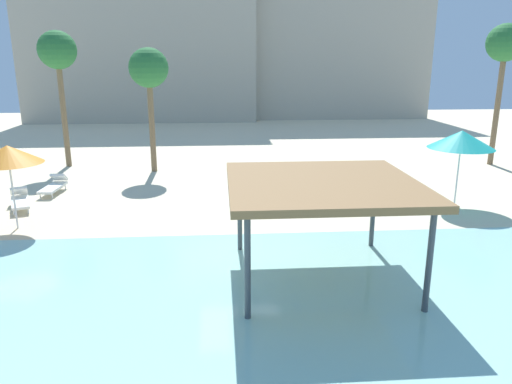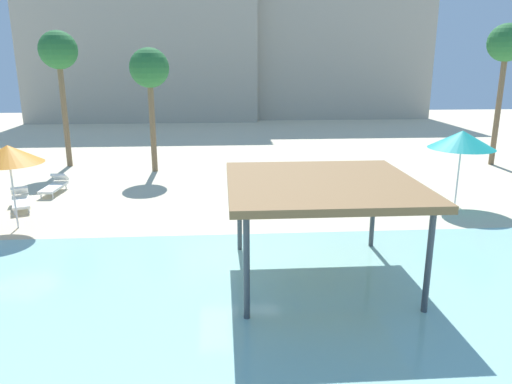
% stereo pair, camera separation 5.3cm
% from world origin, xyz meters
% --- Properties ---
extents(ground_plane, '(80.00, 80.00, 0.00)m').
position_xyz_m(ground_plane, '(0.00, 0.00, 0.00)').
color(ground_plane, beige).
extents(lagoon_water, '(44.00, 13.50, 0.04)m').
position_xyz_m(lagoon_water, '(0.00, -5.25, 0.02)').
color(lagoon_water, '#99D1C6').
rests_on(lagoon_water, ground).
extents(shade_pavilion, '(4.66, 4.66, 2.59)m').
position_xyz_m(shade_pavilion, '(1.96, -1.74, 2.44)').
color(shade_pavilion, '#42474C').
rests_on(shade_pavilion, ground).
extents(beach_umbrella_teal_2, '(2.44, 2.44, 2.91)m').
position_xyz_m(beach_umbrella_teal_2, '(8.47, 4.22, 2.57)').
color(beach_umbrella_teal_2, silver).
rests_on(beach_umbrella_teal_2, ground).
extents(beach_umbrella_orange_3, '(2.16, 2.16, 2.81)m').
position_xyz_m(beach_umbrella_orange_3, '(-7.37, 2.75, 2.51)').
color(beach_umbrella_orange_3, silver).
rests_on(beach_umbrella_orange_3, ground).
extents(lounge_chair_0, '(1.27, 1.98, 0.74)m').
position_xyz_m(lounge_chair_0, '(-8.17, 5.09, 0.33)').
color(lounge_chair_0, white).
rests_on(lounge_chair_0, ground).
extents(lounge_chair_2, '(0.73, 1.93, 0.74)m').
position_xyz_m(lounge_chair_2, '(-7.58, 7.23, 0.33)').
color(lounge_chair_2, white).
rests_on(lounge_chair_2, ground).
extents(palm_tree_1, '(1.90, 1.90, 7.24)m').
position_xyz_m(palm_tree_1, '(13.97, 11.44, 6.08)').
color(palm_tree_1, brown).
rests_on(palm_tree_1, ground).
extents(palm_tree_2, '(1.90, 1.90, 6.87)m').
position_xyz_m(palm_tree_2, '(-8.56, 12.62, 5.73)').
color(palm_tree_2, brown).
rests_on(palm_tree_2, ground).
extents(palm_tree_3, '(1.90, 1.90, 6.03)m').
position_xyz_m(palm_tree_3, '(-3.90, 11.08, 4.94)').
color(palm_tree_3, brown).
rests_on(palm_tree_3, ground).
extents(hotel_block_0, '(20.42, 8.89, 15.45)m').
position_xyz_m(hotel_block_0, '(-7.49, 34.69, 7.72)').
color(hotel_block_0, '#B2A893').
rests_on(hotel_block_0, ground).
extents(hotel_block_1, '(18.08, 8.48, 14.39)m').
position_xyz_m(hotel_block_1, '(10.08, 35.90, 7.20)').
color(hotel_block_1, '#B2A893').
rests_on(hotel_block_1, ground).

